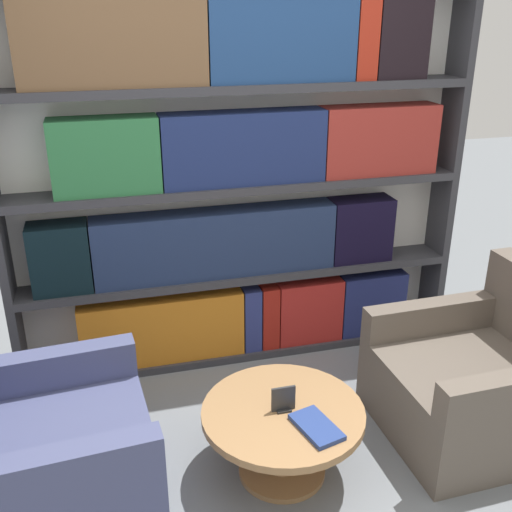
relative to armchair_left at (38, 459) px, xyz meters
name	(u,v)px	position (x,y,z in m)	size (l,w,h in m)	color
ground_plane	(299,477)	(1.23, -0.13, -0.29)	(14.00, 14.00, 0.00)	slate
bookshelf	(239,187)	(1.23, 1.13, 0.88)	(2.87, 0.30, 2.36)	silver
armchair_left	(38,459)	(0.00, 0.00, 0.00)	(1.01, 0.95, 0.88)	#42476B
armchair_right	(480,383)	(2.31, 0.00, 0.00)	(0.97, 0.91, 0.88)	brown
coffee_table	(283,428)	(1.16, -0.07, -0.01)	(0.80, 0.80, 0.39)	olive
table_sign	(283,401)	(1.16, -0.07, 0.15)	(0.12, 0.06, 0.13)	black
stray_book	(316,427)	(1.26, -0.24, 0.11)	(0.21, 0.29, 0.02)	navy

